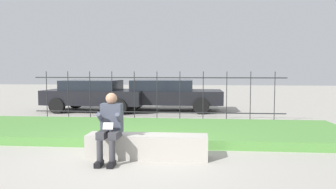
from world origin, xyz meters
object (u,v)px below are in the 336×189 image
Objects in this scene: person_seated_reader at (110,124)px; car_parked_center at (166,94)px; stone_bench at (147,147)px; car_parked_left at (95,94)px.

car_parked_center is (0.27, 7.43, 0.01)m from person_seated_reader.
stone_bench is 7.18m from car_parked_center.
person_seated_reader is 7.48m from car_parked_left.
person_seated_reader is 0.28× the size of car_parked_center.
person_seated_reader is 0.31× the size of car_parked_left.
stone_bench is at bearing -87.88° from car_parked_center.
person_seated_reader is 7.43m from car_parked_center.
person_seated_reader is at bearing -67.15° from car_parked_left.
car_parked_center is at bearing 92.89° from stone_bench.
person_seated_reader reaches higher than stone_bench.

